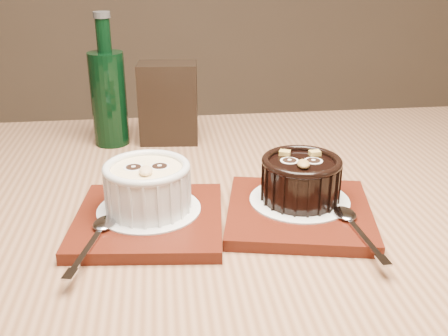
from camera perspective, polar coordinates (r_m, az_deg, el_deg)
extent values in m
cube|color=brown|center=(0.72, -0.89, -5.14)|extent=(1.25, 0.87, 0.04)
cylinder|color=brown|center=(1.36, 21.48, -10.50)|extent=(0.06, 0.06, 0.71)
cube|color=#531A0D|center=(0.66, -8.17, -5.60)|extent=(0.19, 0.19, 0.01)
cylinder|color=white|center=(0.67, -8.16, -4.45)|extent=(0.13, 0.13, 0.00)
cylinder|color=silver|center=(0.66, -8.30, -2.30)|extent=(0.10, 0.10, 0.05)
cylinder|color=#F4D794|center=(0.64, -8.42, -0.24)|extent=(0.09, 0.09, 0.00)
torus|color=silver|center=(0.64, -8.44, 0.05)|extent=(0.11, 0.11, 0.01)
cylinder|color=black|center=(0.65, -9.83, 0.12)|extent=(0.02, 0.02, 0.00)
cylinder|color=black|center=(0.65, -7.02, 0.23)|extent=(0.02, 0.02, 0.00)
ellipsoid|color=#DEB882|center=(0.63, -8.50, -0.30)|extent=(0.02, 0.03, 0.01)
cube|color=#531A0D|center=(0.68, 8.16, -4.83)|extent=(0.20, 0.20, 0.01)
cylinder|color=white|center=(0.69, 8.21, -3.45)|extent=(0.13, 0.13, 0.00)
cylinder|color=black|center=(0.68, 8.34, -1.45)|extent=(0.10, 0.10, 0.05)
cylinder|color=black|center=(0.67, 8.46, 0.45)|extent=(0.08, 0.08, 0.00)
torus|color=black|center=(0.67, 8.47, 0.73)|extent=(0.10, 0.10, 0.01)
cylinder|color=black|center=(0.67, 7.15, 0.85)|extent=(0.02, 0.02, 0.00)
cylinder|color=black|center=(0.68, 9.71, 0.82)|extent=(0.02, 0.02, 0.00)
ellipsoid|color=olive|center=(0.65, 8.64, 0.43)|extent=(0.02, 0.02, 0.01)
cube|color=olive|center=(0.69, 6.64, 1.65)|extent=(0.02, 0.01, 0.01)
cube|color=olive|center=(0.69, 9.86, 1.61)|extent=(0.02, 0.01, 0.01)
cube|color=black|center=(0.92, -6.07, 7.03)|extent=(0.10, 0.06, 0.14)
cylinder|color=black|center=(0.93, -12.41, 7.32)|extent=(0.06, 0.06, 0.16)
cylinder|color=black|center=(0.90, -13.00, 13.90)|extent=(0.02, 0.02, 0.06)
cylinder|color=#333333|center=(0.90, -13.19, 15.94)|extent=(0.03, 0.03, 0.01)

